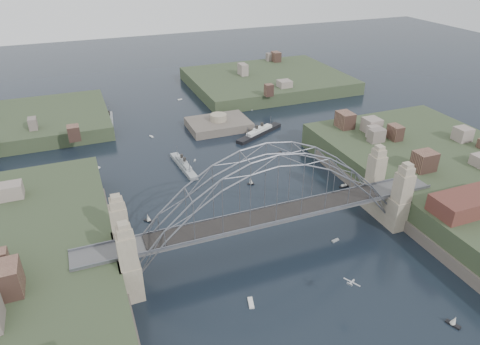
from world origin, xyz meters
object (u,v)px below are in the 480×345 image
object	(u,v)px
wharf_shed	(474,202)
naval_cruiser_near	(184,165)
bridge	(270,200)
naval_cruiser_far	(110,119)
ocean_liner	(259,132)
fort_island	(219,129)

from	to	relation	value
wharf_shed	naval_cruiser_near	world-z (taller)	wharf_shed
bridge	naval_cruiser_far	size ratio (longest dim) A/B	5.61
wharf_shed	naval_cruiser_far	world-z (taller)	wharf_shed
wharf_shed	naval_cruiser_near	size ratio (longest dim) A/B	1.09
wharf_shed	ocean_liner	size ratio (longest dim) A/B	0.96
fort_island	wharf_shed	size ratio (longest dim) A/B	1.10
bridge	naval_cruiser_near	world-z (taller)	bridge
naval_cruiser_near	bridge	bearing A→B (deg)	-79.46
naval_cruiser_near	ocean_liner	world-z (taller)	naval_cruiser_near
fort_island	ocean_liner	world-z (taller)	fort_island
bridge	wharf_shed	world-z (taller)	bridge
fort_island	naval_cruiser_far	xyz separation A→B (m)	(-36.49, 22.02, 1.12)
fort_island	ocean_liner	xyz separation A→B (m)	(11.52, -11.07, 1.18)
bridge	fort_island	size ratio (longest dim) A/B	3.82
naval_cruiser_far	bridge	bearing A→B (deg)	-75.10
bridge	wharf_shed	size ratio (longest dim) A/B	4.20
wharf_shed	naval_cruiser_near	bearing A→B (deg)	131.90
wharf_shed	naval_cruiser_far	size ratio (longest dim) A/B	1.34
bridge	naval_cruiser_near	xyz separation A→B (m)	(-8.23, 44.22, -11.48)
fort_island	wharf_shed	distance (m)	90.48
naval_cruiser_far	wharf_shed	bearing A→B (deg)	-57.14
bridge	fort_island	world-z (taller)	bridge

